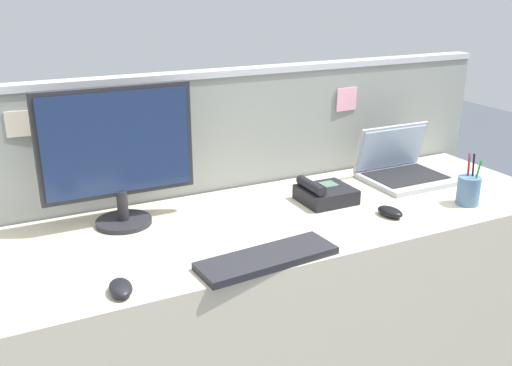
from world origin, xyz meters
name	(u,v)px	position (x,y,z in m)	size (l,w,h in m)	color
desk	(262,316)	(0.00, 0.00, 0.37)	(2.26, 0.67, 0.74)	beige
cubicle_divider	(220,220)	(0.00, 0.37, 0.60)	(2.43, 0.08, 1.20)	gray
desktop_monitor	(117,150)	(-0.43, 0.19, 1.00)	(0.50, 0.18, 0.46)	#232328
laptop	(401,167)	(0.71, 0.14, 0.79)	(0.33, 0.28, 0.21)	#9EA0A8
desk_phone	(324,194)	(0.28, 0.06, 0.78)	(0.19, 0.17, 0.09)	black
keyboard_main	(267,258)	(-0.12, -0.27, 0.76)	(0.42, 0.13, 0.02)	#232328
computer_mouse_right_hand	(121,288)	(-0.54, -0.26, 0.76)	(0.06, 0.10, 0.03)	black
computer_mouse_left_hand	(390,212)	(0.41, -0.16, 0.76)	(0.06, 0.10, 0.03)	black
pen_cup	(468,190)	(0.73, -0.19, 0.80)	(0.08, 0.08, 0.19)	#4C7093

